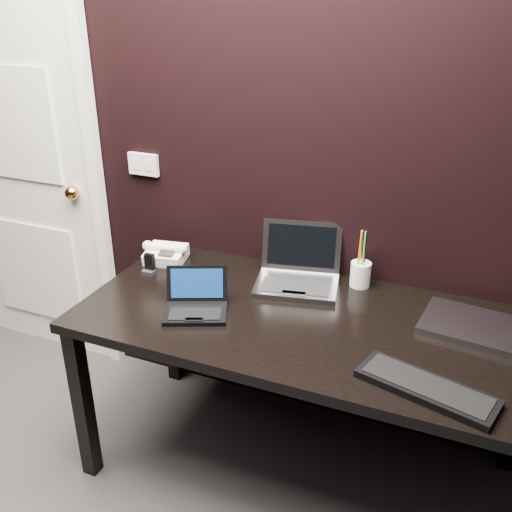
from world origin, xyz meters
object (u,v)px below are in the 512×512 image
at_px(desk_phone, 166,253).
at_px(pen_cup, 361,273).
at_px(door, 20,164).
at_px(closed_laptop, 475,327).
at_px(mobile_phone, 150,266).
at_px(ext_keyboard, 426,388).
at_px(silver_laptop, 298,274).
at_px(desk, 305,336).
at_px(netbook, 196,304).

relative_size(desk_phone, pen_cup, 0.87).
distance_m(door, closed_laptop, 2.26).
bearing_deg(mobile_phone, desk_phone, 89.75).
xyz_separation_m(door, ext_keyboard, (2.12, -0.64, -0.29)).
height_order(ext_keyboard, desk_phone, desk_phone).
bearing_deg(silver_laptop, closed_laptop, -7.07).
xyz_separation_m(desk, desk_phone, (-0.73, 0.22, 0.12)).
bearing_deg(desk_phone, ext_keyboard, -22.01).
distance_m(door, netbook, 1.37).
bearing_deg(silver_laptop, pen_cup, 19.40).
distance_m(door, desk, 1.73).
height_order(ext_keyboard, closed_laptop, ext_keyboard).
bearing_deg(desk, netbook, -163.96).
bearing_deg(desk, ext_keyboard, -29.31).
bearing_deg(closed_laptop, door, 174.42).
relative_size(netbook, ext_keyboard, 0.67).
bearing_deg(desk, closed_laptop, 15.21).
xyz_separation_m(door, netbook, (1.25, -0.49, -0.27)).
bearing_deg(mobile_phone, netbook, -31.45).
bearing_deg(mobile_phone, closed_laptop, 2.99).
relative_size(netbook, desk_phone, 1.39).
xyz_separation_m(netbook, pen_cup, (0.52, 0.44, 0.03)).
bearing_deg(ext_keyboard, silver_laptop, 139.13).
height_order(desk, ext_keyboard, ext_keyboard).
height_order(desk, silver_laptop, silver_laptop).
bearing_deg(desk_phone, mobile_phone, -90.25).
bearing_deg(netbook, desk, 16.04).
height_order(door, mobile_phone, door).
distance_m(desk_phone, mobile_phone, 0.13).
relative_size(desk, desk_phone, 8.03).
bearing_deg(desk, desk_phone, 163.12).
bearing_deg(silver_laptop, desk, -64.27).
relative_size(desk, silver_laptop, 4.41).
relative_size(desk, closed_laptop, 4.37).
relative_size(ext_keyboard, closed_laptop, 1.13).
height_order(silver_laptop, mobile_phone, silver_laptop).
distance_m(door, silver_laptop, 1.56).
height_order(ext_keyboard, mobile_phone, mobile_phone).
relative_size(door, ext_keyboard, 4.85).
bearing_deg(ext_keyboard, closed_laptop, 75.17).
relative_size(netbook, silver_laptop, 0.76).
height_order(desk, pen_cup, pen_cup).
distance_m(ext_keyboard, pen_cup, 0.69).
bearing_deg(mobile_phone, door, 162.70).
xyz_separation_m(netbook, ext_keyboard, (0.87, -0.15, -0.02)).
relative_size(closed_laptop, mobile_phone, 4.33).
bearing_deg(door, mobile_phone, -17.30).
xyz_separation_m(desk_phone, mobile_phone, (-0.00, -0.13, -0.00)).
distance_m(netbook, mobile_phone, 0.39).
relative_size(silver_laptop, mobile_phone, 4.29).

